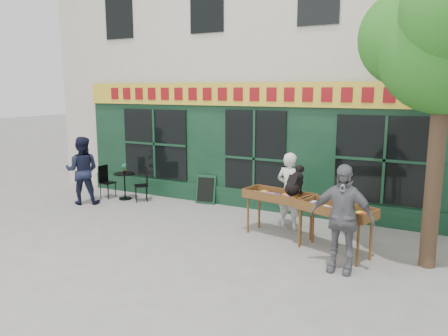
{
  "coord_description": "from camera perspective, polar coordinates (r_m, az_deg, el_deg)",
  "views": [
    {
      "loc": [
        4.57,
        -7.93,
        3.12
      ],
      "look_at": [
        0.07,
        0.5,
        1.4
      ],
      "focal_mm": 35.0,
      "sensor_mm": 36.0,
      "label": 1
    }
  ],
  "objects": [
    {
      "name": "chalkboard",
      "position": [
        12.07,
        -2.42,
        -2.81
      ],
      "size": [
        0.58,
        0.27,
        0.79
      ],
      "rotation": [
        0.0,
        0.0,
        0.16
      ],
      "color": "black",
      "rests_on": "ground"
    },
    {
      "name": "bistro_chair_right",
      "position": [
        12.5,
        -10.4,
        -1.77
      ],
      "size": [
        0.51,
        0.51,
        0.95
      ],
      "rotation": [
        0.0,
        0.0,
        -0.84
      ],
      "color": "black",
      "rests_on": "ground"
    },
    {
      "name": "potted_plant",
      "position": [
        12.74,
        -12.92,
        -0.03
      ],
      "size": [
        0.17,
        0.13,
        0.29
      ],
      "primitive_type": "imported",
      "rotation": [
        0.0,
        0.0,
        0.21
      ],
      "color": "gray",
      "rests_on": "bistro_table"
    },
    {
      "name": "woman",
      "position": [
        9.96,
        8.56,
        -2.94
      ],
      "size": [
        0.7,
        0.52,
        1.74
      ],
      "primitive_type": "imported",
      "rotation": [
        0.0,
        0.0,
        2.96
      ],
      "color": "silver",
      "rests_on": "ground"
    },
    {
      "name": "dog",
      "position": [
        9.11,
        9.22,
        -1.49
      ],
      "size": [
        0.44,
        0.65,
        0.6
      ],
      "primitive_type": null,
      "rotation": [
        0.0,
        0.0,
        -0.18
      ],
      "color": "black",
      "rests_on": "book_cart_center"
    },
    {
      "name": "man_left",
      "position": [
        12.57,
        -18.03,
        -0.3
      ],
      "size": [
        1.14,
        1.08,
        1.86
      ],
      "primitive_type": "imported",
      "rotation": [
        0.0,
        0.0,
        3.7
      ],
      "color": "black",
      "rests_on": "ground"
    },
    {
      "name": "ground",
      "position": [
        9.67,
        -1.78,
        -8.59
      ],
      "size": [
        80.0,
        80.0,
        0.0
      ],
      "primitive_type": "plane",
      "color": "slate",
      "rests_on": "ground"
    },
    {
      "name": "book_cart_right",
      "position": [
        8.58,
        14.26,
        -5.63
      ],
      "size": [
        1.62,
        1.1,
        0.99
      ],
      "rotation": [
        0.0,
        0.0,
        -0.35
      ],
      "color": "brown",
      "rests_on": "ground"
    },
    {
      "name": "bistro_chair_left",
      "position": [
        13.16,
        -15.24,
        -1.36
      ],
      "size": [
        0.38,
        0.38,
        0.95
      ],
      "rotation": [
        0.0,
        0.0,
        1.52
      ],
      "color": "black",
      "rests_on": "ground"
    },
    {
      "name": "building",
      "position": [
        14.76,
        10.29,
        17.29
      ],
      "size": [
        14.0,
        7.26,
        10.0
      ],
      "color": "beige",
      "rests_on": "ground"
    },
    {
      "name": "book_cart_center",
      "position": [
        9.38,
        7.21,
        -4.04
      ],
      "size": [
        1.59,
        0.88,
        0.99
      ],
      "rotation": [
        0.0,
        0.0,
        -0.18
      ],
      "color": "brown",
      "rests_on": "ground"
    },
    {
      "name": "bistro_table",
      "position": [
        12.81,
        -12.86,
        -1.64
      ],
      "size": [
        0.6,
        0.6,
        0.76
      ],
      "color": "black",
      "rests_on": "ground"
    },
    {
      "name": "man_right",
      "position": [
        7.78,
        15.11,
        -6.37
      ],
      "size": [
        1.11,
        0.46,
        1.89
      ],
      "primitive_type": "imported",
      "rotation": [
        0.0,
        0.0,
        -0.0
      ],
      "color": "#5C5C61",
      "rests_on": "ground"
    }
  ]
}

